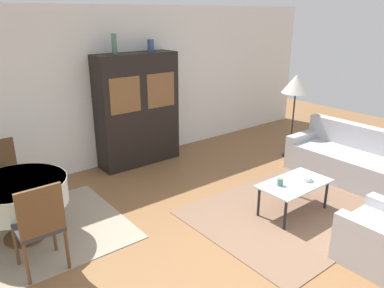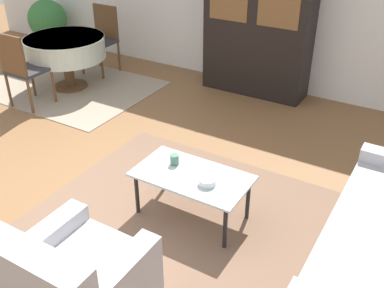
{
  "view_description": "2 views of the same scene",
  "coord_description": "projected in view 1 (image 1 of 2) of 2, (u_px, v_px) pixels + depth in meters",
  "views": [
    {
      "loc": [
        -2.65,
        -2.22,
        2.57
      ],
      "look_at": [
        0.2,
        1.4,
        0.95
      ],
      "focal_mm": 35.0,
      "sensor_mm": 36.0,
      "label": 1
    },
    {
      "loc": [
        2.83,
        -2.25,
        2.61
      ],
      "look_at": [
        1.2,
        0.47,
        0.75
      ],
      "focal_mm": 42.0,
      "sensor_mm": 36.0,
      "label": 2
    }
  ],
  "objects": [
    {
      "name": "dining_rug",
      "position": [
        22.0,
        239.0,
        4.49
      ],
      "size": [
        2.44,
        1.81,
        0.01
      ],
      "color": "gray",
      "rests_on": "ground_plane"
    },
    {
      "name": "couch",
      "position": [
        354.0,
        162.0,
        6.02
      ],
      "size": [
        0.85,
        2.01,
        0.84
      ],
      "rotation": [
        0.0,
        0.0,
        1.57
      ],
      "color": "#B2B2B7",
      "rests_on": "ground_plane"
    },
    {
      "name": "dining_chair_far",
      "position": [
        2.0,
        174.0,
        4.91
      ],
      "size": [
        0.44,
        0.44,
        1.0
      ],
      "rotation": [
        0.0,
        0.0,
        3.14
      ],
      "color": "brown",
      "rests_on": "dining_rug"
    },
    {
      "name": "vase_tall",
      "position": [
        114.0,
        44.0,
        5.93
      ],
      "size": [
        0.08,
        0.08,
        0.32
      ],
      "color": "#4C7A60",
      "rests_on": "display_cabinet"
    },
    {
      "name": "cup",
      "position": [
        280.0,
        182.0,
        4.86
      ],
      "size": [
        0.08,
        0.08,
        0.1
      ],
      "color": "#4C7A60",
      "rests_on": "coffee_table"
    },
    {
      "name": "dining_table",
      "position": [
        18.0,
        194.0,
        4.32
      ],
      "size": [
        1.11,
        1.11,
        0.74
      ],
      "color": "brown",
      "rests_on": "dining_rug"
    },
    {
      "name": "dining_chair_near",
      "position": [
        40.0,
        223.0,
        3.75
      ],
      "size": [
        0.44,
        0.44,
        1.0
      ],
      "color": "brown",
      "rests_on": "dining_rug"
    },
    {
      "name": "ground_plane",
      "position": [
        257.0,
        264.0,
        4.05
      ],
      "size": [
        14.0,
        14.0,
        0.0
      ],
      "primitive_type": "plane",
      "color": "brown"
    },
    {
      "name": "floor_lamp",
      "position": [
        296.0,
        86.0,
        6.68
      ],
      "size": [
        0.51,
        0.51,
        1.54
      ],
      "color": "black",
      "rests_on": "ground_plane"
    },
    {
      "name": "wall_back",
      "position": [
        101.0,
        90.0,
        6.29
      ],
      "size": [
        10.0,
        0.06,
        2.7
      ],
      "color": "white",
      "rests_on": "ground_plane"
    },
    {
      "name": "vase_short",
      "position": [
        151.0,
        45.0,
        6.34
      ],
      "size": [
        0.11,
        0.11,
        0.2
      ],
      "color": "#33517A",
      "rests_on": "display_cabinet"
    },
    {
      "name": "coffee_table",
      "position": [
        294.0,
        186.0,
        4.97
      ],
      "size": [
        1.0,
        0.56,
        0.43
      ],
      "color": "black",
      "rests_on": "area_rug"
    },
    {
      "name": "bowl",
      "position": [
        307.0,
        178.0,
        5.01
      ],
      "size": [
        0.14,
        0.14,
        0.06
      ],
      "color": "white",
      "rests_on": "coffee_table"
    },
    {
      "name": "display_cabinet",
      "position": [
        138.0,
        110.0,
        6.51
      ],
      "size": [
        1.44,
        0.47,
        1.95
      ],
      "color": "black",
      "rests_on": "ground_plane"
    },
    {
      "name": "area_rug",
      "position": [
        291.0,
        211.0,
        5.12
      ],
      "size": [
        2.63,
        2.01,
        0.01
      ],
      "color": "brown",
      "rests_on": "ground_plane"
    }
  ]
}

